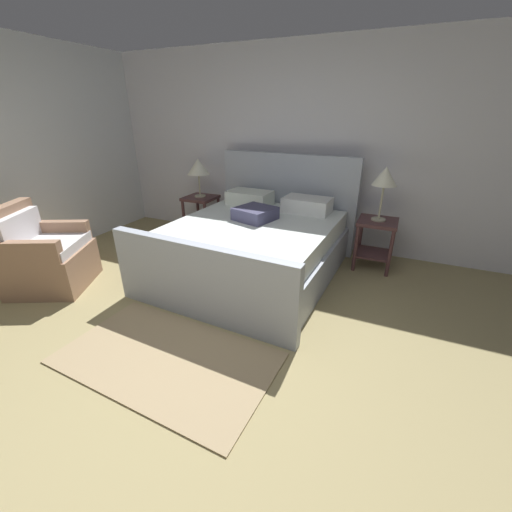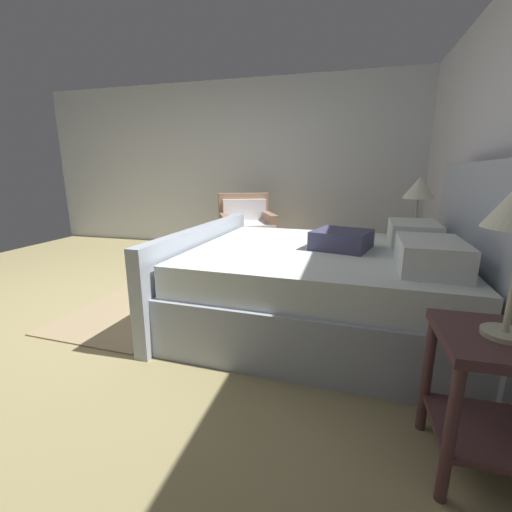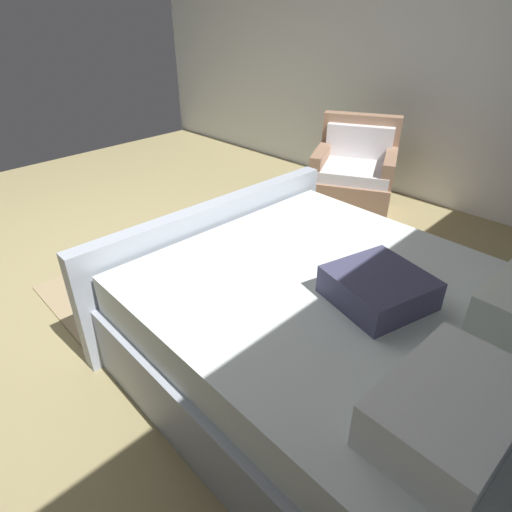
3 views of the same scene
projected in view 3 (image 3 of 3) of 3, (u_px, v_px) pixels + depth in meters
ground_plane at (119, 274)px, 3.33m from camera, size 5.95×6.12×0.02m
wall_side_left at (356, 59)px, 4.52m from camera, size 0.12×6.24×2.57m
bed at (350, 338)px, 2.16m from camera, size 1.97×2.22×1.26m
armchair at (353, 180)px, 4.07m from camera, size 0.97×0.97×0.90m
area_rug at (165, 271)px, 3.33m from camera, size 1.70×1.02×0.01m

